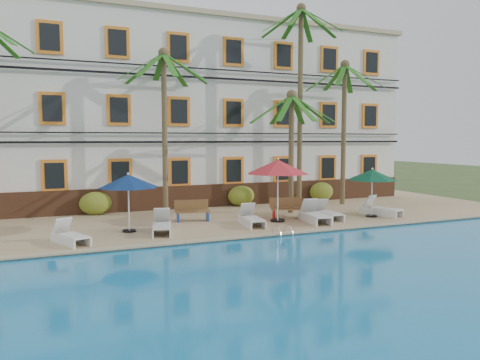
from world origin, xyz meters
name	(u,v)px	position (x,y,z in m)	size (l,w,h in m)	color
ground	(265,237)	(0.00, 0.00, 0.00)	(100.00, 100.00, 0.00)	#384C23
pool_deck	(220,215)	(0.00, 5.00, 0.12)	(30.00, 12.00, 0.25)	tan
swimming_pool	(384,285)	(0.00, -7.00, 0.10)	(26.00, 12.00, 0.20)	#187BB8
pool_coping	(275,234)	(0.00, -0.90, 0.28)	(30.00, 0.35, 0.06)	tan
hotel_building	(190,113)	(0.00, 9.98, 5.37)	(25.40, 6.44, 10.22)	silver
palm_b	(164,108)	(-2.66, 5.32, 5.27)	(4.26, 4.26, 7.82)	brown
palm_c	(291,132)	(3.13, 3.53, 4.17)	(4.26, 4.26, 5.95)	brown
palm_d	(300,82)	(4.51, 5.10, 6.81)	(4.26, 4.26, 10.55)	brown
palm_e	(344,112)	(7.27, 5.09, 5.30)	(4.26, 4.26, 7.86)	brown
shrub_left	(95,203)	(-5.74, 6.60, 0.80)	(1.50, 0.90, 1.10)	#23611B
shrub_mid	(241,196)	(1.81, 6.60, 0.80)	(1.50, 0.90, 1.10)	#23611B
shrub_right	(321,192)	(6.87, 6.60, 0.80)	(1.50, 0.90, 1.10)	#23611B
umbrella_blue	(128,181)	(-4.98, 1.83, 2.22)	(2.31, 2.31, 2.31)	black
umbrella_red	(278,167)	(1.40, 1.60, 2.63)	(2.79, 2.79, 2.79)	black
umbrella_green	(372,175)	(5.99, 1.01, 2.19)	(2.27, 2.27, 2.28)	black
lounger_a	(70,236)	(-7.22, 0.54, 0.52)	(1.29, 1.90, 0.85)	silver
lounger_b	(162,225)	(-3.87, 1.06, 0.55)	(1.14, 2.04, 0.91)	silver
lounger_c	(251,219)	(-0.06, 1.17, 0.54)	(0.89, 1.96, 0.90)	silver
lounger_d	(314,215)	(2.79, 0.81, 0.57)	(1.07, 2.16, 0.98)	silver
lounger_e	(327,213)	(3.74, 1.28, 0.53)	(0.73, 1.86, 0.87)	silver
lounger_f	(380,209)	(6.66, 1.19, 0.55)	(1.29, 2.06, 0.92)	silver
bench_left	(193,210)	(-1.99, 3.16, 0.72)	(1.56, 0.74, 0.93)	olive
bench_right	(288,208)	(2.24, 2.22, 0.72)	(1.57, 0.93, 0.93)	olive
pool_ladder	(282,235)	(0.25, -1.00, 0.25)	(0.54, 0.74, 0.74)	silver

